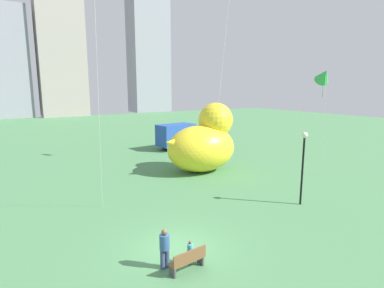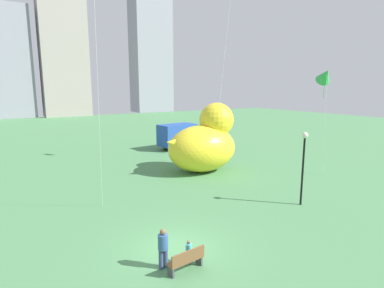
{
  "view_description": "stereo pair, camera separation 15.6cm",
  "coord_description": "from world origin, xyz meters",
  "px_view_note": "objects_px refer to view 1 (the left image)",
  "views": [
    {
      "loc": [
        -6.12,
        -11.03,
        6.98
      ],
      "look_at": [
        3.43,
        4.32,
        3.69
      ],
      "focal_mm": 29.13,
      "sensor_mm": 36.0,
      "label": 1
    },
    {
      "loc": [
        -5.99,
        -11.12,
        6.98
      ],
      "look_at": [
        3.43,
        4.32,
        3.69
      ],
      "focal_mm": 29.13,
      "sensor_mm": 36.0,
      "label": 2
    }
  ],
  "objects_px": {
    "person_adult": "(165,247)",
    "lamppost": "(303,155)",
    "box_truck": "(180,136)",
    "kite_green": "(324,76)",
    "park_bench": "(188,260)",
    "person_child": "(190,251)",
    "giant_inflatable_duck": "(204,142)"
  },
  "relations": [
    {
      "from": "person_adult",
      "to": "box_truck",
      "type": "relative_size",
      "value": 0.27
    },
    {
      "from": "park_bench",
      "to": "giant_inflatable_duck",
      "type": "distance_m",
      "value": 14.88
    },
    {
      "from": "giant_inflatable_duck",
      "to": "lamppost",
      "type": "bearing_deg",
      "value": -86.07
    },
    {
      "from": "park_bench",
      "to": "person_adult",
      "type": "bearing_deg",
      "value": 135.63
    },
    {
      "from": "park_bench",
      "to": "person_adult",
      "type": "xyz_separation_m",
      "value": [
        -0.67,
        0.66,
        0.42
      ]
    },
    {
      "from": "park_bench",
      "to": "person_child",
      "type": "height_order",
      "value": "person_child"
    },
    {
      "from": "park_bench",
      "to": "box_truck",
      "type": "relative_size",
      "value": 0.26
    },
    {
      "from": "person_adult",
      "to": "box_truck",
      "type": "bearing_deg",
      "value": 58.78
    },
    {
      "from": "person_adult",
      "to": "kite_green",
      "type": "height_order",
      "value": "kite_green"
    },
    {
      "from": "person_child",
      "to": "giant_inflatable_duck",
      "type": "distance_m",
      "value": 14.37
    },
    {
      "from": "giant_inflatable_duck",
      "to": "kite_green",
      "type": "bearing_deg",
      "value": -38.09
    },
    {
      "from": "box_truck",
      "to": "person_adult",
      "type": "bearing_deg",
      "value": -121.22
    },
    {
      "from": "giant_inflatable_duck",
      "to": "lamppost",
      "type": "distance_m",
      "value": 9.56
    },
    {
      "from": "person_child",
      "to": "lamppost",
      "type": "distance_m",
      "value": 9.6
    },
    {
      "from": "person_adult",
      "to": "lamppost",
      "type": "xyz_separation_m",
      "value": [
        10.05,
        1.72,
        2.14
      ]
    },
    {
      "from": "giant_inflatable_duck",
      "to": "box_truck",
      "type": "height_order",
      "value": "giant_inflatable_duck"
    },
    {
      "from": "person_child",
      "to": "giant_inflatable_duck",
      "type": "xyz_separation_m",
      "value": [
        8.41,
        11.51,
        1.89
      ]
    },
    {
      "from": "lamppost",
      "to": "giant_inflatable_duck",
      "type": "bearing_deg",
      "value": 93.93
    },
    {
      "from": "person_child",
      "to": "lamppost",
      "type": "height_order",
      "value": "lamppost"
    },
    {
      "from": "person_adult",
      "to": "lamppost",
      "type": "height_order",
      "value": "lamppost"
    },
    {
      "from": "box_truck",
      "to": "park_bench",
      "type": "bearing_deg",
      "value": -119.09
    },
    {
      "from": "park_bench",
      "to": "person_adult",
      "type": "relative_size",
      "value": 0.96
    },
    {
      "from": "park_bench",
      "to": "person_adult",
      "type": "distance_m",
      "value": 1.03
    },
    {
      "from": "giant_inflatable_duck",
      "to": "lamppost",
      "type": "relative_size",
      "value": 1.56
    },
    {
      "from": "person_adult",
      "to": "kite_green",
      "type": "distance_m",
      "value": 18.93
    },
    {
      "from": "giant_inflatable_duck",
      "to": "kite_green",
      "type": "xyz_separation_m",
      "value": [
        7.32,
        -5.73,
        5.44
      ]
    },
    {
      "from": "giant_inflatable_duck",
      "to": "box_truck",
      "type": "bearing_deg",
      "value": 71.35
    },
    {
      "from": "person_adult",
      "to": "park_bench",
      "type": "bearing_deg",
      "value": -44.37
    },
    {
      "from": "person_adult",
      "to": "giant_inflatable_duck",
      "type": "height_order",
      "value": "giant_inflatable_duck"
    },
    {
      "from": "person_child",
      "to": "person_adult",
      "type": "bearing_deg",
      "value": 164.5
    },
    {
      "from": "kite_green",
      "to": "person_child",
      "type": "bearing_deg",
      "value": -159.84
    },
    {
      "from": "person_adult",
      "to": "person_child",
      "type": "xyz_separation_m",
      "value": [
        0.99,
        -0.28,
        -0.34
      ]
    }
  ]
}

